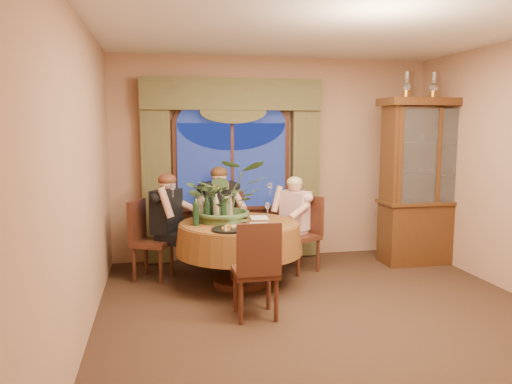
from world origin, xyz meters
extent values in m
plane|color=black|center=(0.00, 0.00, 0.00)|extent=(5.00, 5.00, 0.00)
plane|color=#9A7054|center=(0.00, 2.50, 1.40)|extent=(4.50, 0.00, 4.50)
plane|color=white|center=(0.00, 0.00, 2.80)|extent=(5.00, 5.00, 0.00)
cube|color=#454426|center=(-1.63, 2.38, 1.18)|extent=(0.38, 0.14, 2.32)
cube|color=#454426|center=(0.43, 2.38, 1.18)|extent=(0.38, 0.14, 2.32)
cylinder|color=maroon|center=(-0.70, 1.25, 0.38)|extent=(1.82, 1.82, 0.75)
cube|color=#3A1E0C|center=(1.99, 1.75, 1.11)|extent=(1.37, 0.54, 2.22)
cube|color=black|center=(0.15, 1.67, 0.48)|extent=(0.56, 0.56, 0.96)
cube|color=black|center=(-0.67, 2.24, 0.48)|extent=(0.43, 0.43, 0.96)
cube|color=black|center=(-1.69, 1.69, 0.48)|extent=(0.55, 0.55, 0.96)
cube|color=black|center=(-0.71, 0.25, 0.48)|extent=(0.42, 0.42, 0.96)
imported|color=#405D33|center=(-0.83, 1.39, 1.37)|extent=(0.96, 1.07, 0.83)
imported|color=#525E33|center=(-0.68, 1.21, 0.78)|extent=(0.16, 0.16, 0.05)
cylinder|color=black|center=(-0.88, 0.81, 0.76)|extent=(0.38, 0.38, 0.02)
cylinder|color=black|center=(-1.21, 1.16, 0.92)|extent=(0.07, 0.07, 0.33)
cylinder|color=black|center=(-0.98, 1.46, 0.92)|extent=(0.07, 0.07, 0.33)
cylinder|color=black|center=(-1.08, 1.24, 0.92)|extent=(0.07, 0.07, 0.33)
cylinder|color=tan|center=(-1.15, 1.37, 0.92)|extent=(0.07, 0.07, 0.33)
cylinder|color=tan|center=(-0.96, 1.31, 0.92)|extent=(0.07, 0.07, 0.33)
cylinder|color=black|center=(-0.89, 1.14, 0.92)|extent=(0.07, 0.07, 0.33)
cube|color=white|center=(-0.50, 1.03, 0.75)|extent=(0.24, 0.32, 0.00)
cube|color=white|center=(-0.42, 1.49, 0.75)|extent=(0.23, 0.32, 0.00)
cube|color=white|center=(-0.74, 0.94, 0.75)|extent=(0.26, 0.33, 0.00)
camera|label=1|loc=(-1.62, -4.36, 1.85)|focal=35.00mm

